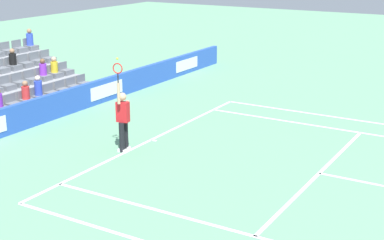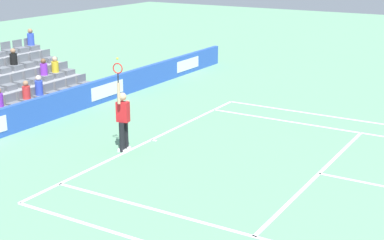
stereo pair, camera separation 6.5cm
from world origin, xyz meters
TOP-DOWN VIEW (x-y plane):
  - line_baseline at (0.00, -11.89)m, footprint 10.97×0.10m
  - line_service at (0.00, -6.40)m, footprint 8.23×0.10m
  - line_singles_sideline_right at (-4.12, -5.95)m, footprint 0.10×11.89m
  - line_doubles_sideline_right at (-5.49, -5.95)m, footprint 0.10×11.89m
  - line_centre_mark at (0.00, -11.79)m, footprint 0.10×0.20m
  - sponsor_barrier at (0.00, -16.18)m, footprint 24.29×0.22m
  - tennis_player at (1.23, -12.02)m, footprint 0.53×0.39m

SIDE VIEW (x-z plane):
  - line_baseline at x=0.00m, z-range 0.00..0.01m
  - line_service at x=0.00m, z-range 0.00..0.01m
  - line_singles_sideline_right at x=-4.12m, z-range 0.00..0.01m
  - line_doubles_sideline_right at x=-5.49m, z-range 0.00..0.01m
  - line_centre_mark at x=0.00m, z-range 0.00..0.01m
  - sponsor_barrier at x=0.00m, z-range 0.00..0.92m
  - tennis_player at x=1.23m, z-range -0.43..2.42m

